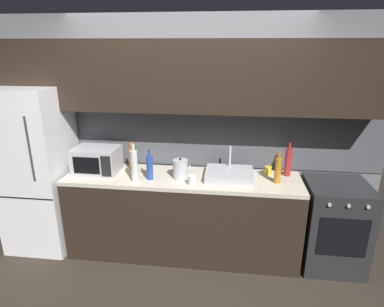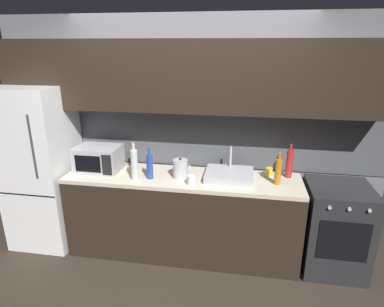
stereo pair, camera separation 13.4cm
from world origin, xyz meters
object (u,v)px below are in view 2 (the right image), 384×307
(wine_bottle_amber, at_px, (278,171))
(wine_bottle_clear, at_px, (134,165))
(wine_bottle_red, at_px, (289,164))
(kettle, at_px, (181,169))
(wine_bottle_orange, at_px, (134,158))
(microwave, at_px, (99,159))
(refrigerator, at_px, (42,167))
(oven_range, at_px, (335,228))
(wine_bottle_blue, at_px, (150,166))
(mug_yellow, at_px, (269,172))
(mug_white, at_px, (191,180))

(wine_bottle_amber, bearing_deg, wine_bottle_clear, -174.78)
(wine_bottle_red, xyz_separation_m, wine_bottle_clear, (-1.53, -0.33, 0.01))
(kettle, bearing_deg, wine_bottle_orange, 166.23)
(microwave, xyz_separation_m, wine_bottle_red, (1.99, 0.15, 0.01))
(refrigerator, bearing_deg, wine_bottle_clear, -8.01)
(oven_range, distance_m, wine_bottle_blue, 1.96)
(wine_bottle_orange, bearing_deg, wine_bottle_red, 2.37)
(wine_bottle_orange, distance_m, mug_yellow, 1.44)
(microwave, xyz_separation_m, mug_yellow, (1.80, 0.16, -0.09))
(wine_bottle_amber, bearing_deg, wine_bottle_red, 57.96)
(wine_bottle_blue, distance_m, mug_yellow, 1.23)
(refrigerator, xyz_separation_m, mug_white, (1.72, -0.18, 0.05))
(wine_bottle_orange, relative_size, mug_white, 3.44)
(refrigerator, distance_m, mug_white, 1.73)
(wine_bottle_orange, bearing_deg, mug_yellow, 3.05)
(kettle, bearing_deg, mug_yellow, 13.17)
(oven_range, xyz_separation_m, wine_bottle_red, (-0.48, 0.17, 0.60))
(refrigerator, relative_size, mug_yellow, 20.88)
(refrigerator, bearing_deg, wine_bottle_amber, -0.74)
(microwave, relative_size, wine_bottle_red, 1.30)
(wine_bottle_red, relative_size, wine_bottle_blue, 1.12)
(kettle, height_order, wine_bottle_red, wine_bottle_red)
(wine_bottle_amber, bearing_deg, wine_bottle_orange, 174.90)
(kettle, distance_m, wine_bottle_blue, 0.31)
(wine_bottle_orange, xyz_separation_m, mug_white, (0.68, -0.28, -0.08))
(oven_range, distance_m, wine_bottle_clear, 2.10)
(wine_bottle_amber, xyz_separation_m, wine_bottle_red, (0.13, 0.20, 0.01))
(oven_range, xyz_separation_m, wine_bottle_clear, (-2.01, -0.16, 0.61))
(mug_yellow, bearing_deg, wine_bottle_clear, -165.75)
(oven_range, xyz_separation_m, wine_bottle_orange, (-2.11, 0.10, 0.58))
(wine_bottle_red, relative_size, mug_yellow, 4.12)
(microwave, height_order, wine_bottle_clear, wine_bottle_clear)
(microwave, height_order, wine_bottle_orange, wine_bottle_orange)
(microwave, xyz_separation_m, kettle, (0.90, -0.05, -0.04))
(oven_range, height_order, wine_bottle_red, wine_bottle_red)
(refrigerator, xyz_separation_m, wine_bottle_blue, (1.28, -0.10, 0.13))
(wine_bottle_clear, xyz_separation_m, mug_white, (0.58, -0.02, -0.12))
(mug_white, bearing_deg, refrigerator, 174.05)
(oven_range, bearing_deg, mug_white, -172.90)
(kettle, height_order, mug_yellow, kettle)
(wine_bottle_blue, relative_size, wine_bottle_clear, 0.83)
(microwave, bearing_deg, wine_bottle_orange, 12.91)
(refrigerator, height_order, wine_bottle_red, refrigerator)
(oven_range, xyz_separation_m, wine_bottle_blue, (-1.87, -0.10, 0.58))
(wine_bottle_amber, relative_size, mug_yellow, 3.79)
(wine_bottle_red, distance_m, wine_bottle_orange, 1.63)
(microwave, relative_size, mug_white, 4.95)
(kettle, height_order, wine_bottle_orange, wine_bottle_orange)
(wine_bottle_clear, bearing_deg, wine_bottle_amber, 5.22)
(wine_bottle_blue, height_order, mug_white, wine_bottle_blue)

